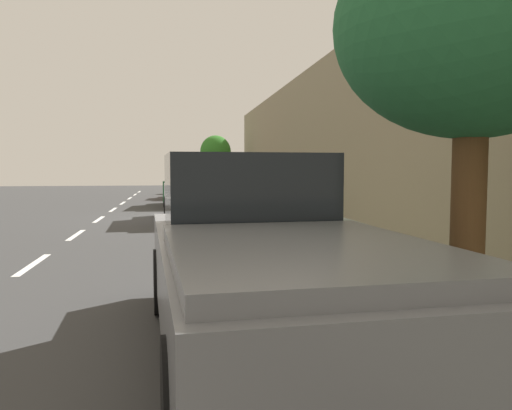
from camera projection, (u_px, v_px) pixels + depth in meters
ground at (179, 218)px, 18.11m from camera, size 70.71×70.71×0.00m
sidewalk at (276, 215)px, 18.68m from camera, size 3.78×44.19×0.14m
curb_edge at (223, 216)px, 18.36m from camera, size 0.16×44.19×0.14m
lane_stripe_centre at (99, 219)px, 17.66m from camera, size 0.14×44.20×0.01m
lane_stripe_bike_edge at (183, 218)px, 18.13m from camera, size 0.12×44.19×0.01m
building_facade at (333, 136)px, 18.81m from camera, size 0.50×44.19×6.00m
parked_pickup_grey_nearest at (262, 261)px, 4.86m from camera, size 2.23×5.40×1.95m
parked_suv_silver_second at (194, 191)px, 17.27m from camera, size 2.14×4.78×1.99m
parked_suv_green_mid at (187, 184)px, 24.07m from camera, size 2.17×4.80×1.99m
parked_sedan_red_far at (184, 186)px, 30.23m from camera, size 2.06×4.51×1.52m
bicycle_at_curb at (244, 242)px, 9.58m from camera, size 1.51×0.99×0.79m
cyclist_with_backpack at (260, 208)px, 9.10m from camera, size 0.54×0.55×1.76m
street_tree_near_cyclist at (474, 28)px, 5.22m from camera, size 2.90×2.90×4.32m
street_tree_mid_block at (216, 152)px, 37.41m from camera, size 2.27×2.27×4.09m
fire_hydrant at (228, 198)px, 20.90m from camera, size 0.22×0.22×0.84m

